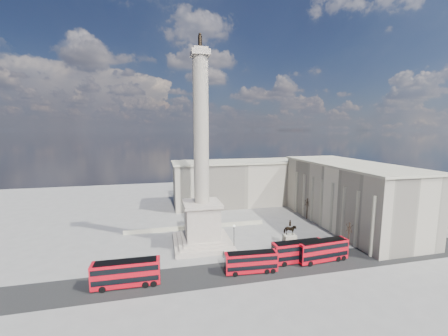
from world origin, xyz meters
name	(u,v)px	position (x,y,z in m)	size (l,w,h in m)	color
ground	(206,253)	(0.00, 0.00, 0.00)	(180.00, 180.00, 0.00)	gray
asphalt_road	(238,272)	(5.00, -10.00, 0.00)	(120.00, 9.00, 0.01)	#262626
nelsons_column	(202,194)	(0.00, 5.00, 12.92)	(14.00, 14.00, 49.85)	#B8AA99
balustrade_wall	(197,227)	(0.00, 16.00, 0.55)	(40.00, 0.60, 1.10)	#B8B298
building_east	(349,194)	(45.00, 10.00, 9.32)	(19.00, 46.00, 18.60)	beige
building_northeast	(240,182)	(20.00, 40.00, 8.32)	(51.00, 17.00, 16.60)	beige
red_bus_a	(127,273)	(-16.06, -10.32, 2.53)	(11.94, 2.98, 4.83)	red
red_bus_b	(252,262)	(7.51, -10.79, 2.22)	(10.58, 3.12, 4.23)	red
red_bus_c	(298,251)	(18.71, -8.89, 2.43)	(11.46, 2.91, 4.62)	red
red_bus_d	(323,250)	(24.03, -9.68, 2.45)	(11.71, 3.58, 4.68)	red
victorian_lamp	(234,235)	(6.84, 0.10, 3.61)	(0.53, 0.53, 6.13)	black
equestrian_statue	(290,240)	(19.44, -3.25, 2.56)	(3.53, 2.65, 7.47)	#B8B298
bare_tree_near	(349,227)	(33.18, -6.07, 5.63)	(1.63, 1.63, 7.14)	#332319
bare_tree_mid	(338,213)	(38.52, 5.54, 5.18)	(1.73, 1.73, 6.57)	#332319
bare_tree_far	(307,202)	(35.53, 17.02, 5.57)	(1.73, 1.73, 7.07)	#332319
pedestrian_walking	(269,254)	(13.48, -5.50, 0.88)	(0.64, 0.42, 1.76)	#212626
pedestrian_standing	(307,247)	(23.34, -4.34, 0.83)	(0.81, 0.63, 1.67)	#212626
pedestrian_crossing	(224,254)	(3.53, -3.34, 0.79)	(0.92, 0.38, 1.57)	#212626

